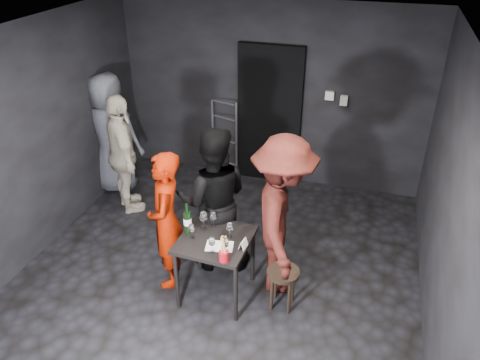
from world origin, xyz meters
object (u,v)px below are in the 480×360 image
(server_red, at_px, (166,217))
(wine_bottle, at_px, (188,221))
(stool, at_px, (283,278))
(bystander_cream, at_px, (122,149))
(hand_truck, at_px, (224,165))
(tasting_table, at_px, (215,246))
(breadstick_cup, at_px, (224,249))
(woman_black, at_px, (213,189))
(bystander_grey, at_px, (109,123))
(man_maroon, at_px, (283,201))

(server_red, xyz_separation_m, wine_bottle, (0.27, -0.05, 0.03))
(stool, bearing_deg, bystander_cream, 153.57)
(hand_truck, distance_m, tasting_table, 2.63)
(tasting_table, height_order, wine_bottle, wine_bottle)
(stool, distance_m, breadstick_cup, 0.81)
(woman_black, relative_size, breadstick_cup, 6.75)
(bystander_cream, distance_m, bystander_grey, 0.65)
(tasting_table, height_order, bystander_cream, bystander_cream)
(woman_black, xyz_separation_m, wine_bottle, (-0.11, -0.48, -0.13))
(tasting_table, bearing_deg, man_maroon, 29.04)
(woman_black, relative_size, bystander_cream, 1.08)
(woman_black, xyz_separation_m, bystander_grey, (-1.99, 1.21, 0.05))
(woman_black, xyz_separation_m, breadstick_cup, (0.40, -0.82, -0.13))
(man_maroon, height_order, wine_bottle, man_maroon)
(bystander_grey, bearing_deg, hand_truck, -153.15)
(tasting_table, xyz_separation_m, man_maroon, (0.62, 0.35, 0.46))
(bystander_cream, bearing_deg, breadstick_cup, -171.15)
(man_maroon, xyz_separation_m, wine_bottle, (-0.93, -0.32, -0.23))
(stool, height_order, breadstick_cup, breadstick_cup)
(bystander_grey, bearing_deg, stool, 148.86)
(hand_truck, xyz_separation_m, server_red, (0.16, -2.41, 0.63))
(server_red, height_order, wine_bottle, server_red)
(hand_truck, distance_m, server_red, 2.49)
(stool, xyz_separation_m, man_maroon, (-0.10, 0.32, 0.74))
(server_red, height_order, bystander_cream, bystander_cream)
(tasting_table, bearing_deg, breadstick_cup, -57.13)
(stool, height_order, woman_black, woman_black)
(bystander_cream, xyz_separation_m, breadstick_cup, (1.95, -1.57, -0.06))
(woman_black, relative_size, man_maroon, 0.92)
(stool, distance_m, wine_bottle, 1.16)
(wine_bottle, relative_size, breadstick_cup, 1.15)
(server_red, height_order, breadstick_cup, server_red)
(hand_truck, height_order, breadstick_cup, hand_truck)
(hand_truck, xyz_separation_m, wine_bottle, (0.43, -2.46, 0.66))
(server_red, relative_size, bystander_grey, 0.80)
(bystander_cream, relative_size, wine_bottle, 5.46)
(hand_truck, height_order, server_red, server_red)
(hand_truck, xyz_separation_m, breadstick_cup, (0.94, -2.80, 0.66))
(hand_truck, height_order, bystander_cream, bystander_cream)
(stool, distance_m, woman_black, 1.23)
(tasting_table, distance_m, stool, 0.78)
(server_red, distance_m, breadstick_cup, 0.87)
(wine_bottle, bearing_deg, tasting_table, -4.89)
(tasting_table, bearing_deg, stool, 2.00)
(wine_bottle, bearing_deg, hand_truck, 99.93)
(hand_truck, bearing_deg, man_maroon, -40.71)
(bystander_cream, height_order, wine_bottle, bystander_cream)
(woman_black, bearing_deg, bystander_cream, -43.23)
(server_red, height_order, bystander_grey, bystander_grey)
(bystander_grey, height_order, breadstick_cup, bystander_grey)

